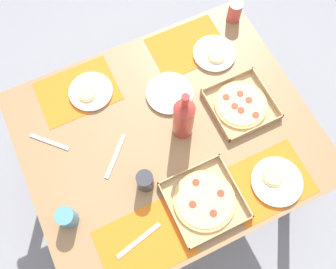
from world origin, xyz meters
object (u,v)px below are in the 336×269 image
plate_far_left (215,54)px  soda_bottle (184,118)px  plate_near_right (91,92)px  plate_far_right (170,93)px  cup_clear_left (145,181)px  pizza_box_center (204,201)px  pizza_box_corner_right (241,105)px  cup_red (67,217)px  plate_middle (276,181)px  cup_dark (235,11)px

plate_far_left → soda_bottle: bearing=42.1°
plate_near_right → plate_far_right: plate_near_right is taller
plate_near_right → cup_clear_left: size_ratio=1.86×
pizza_box_center → plate_far_right: pizza_box_center is taller
plate_far_right → cup_clear_left: bearing=51.2°
pizza_box_corner_right → soda_bottle: size_ratio=0.85×
pizza_box_corner_right → cup_red: bearing=9.5°
plate_far_right → cup_clear_left: (0.28, 0.34, 0.05)m
plate_far_left → plate_middle: bearing=84.7°
pizza_box_center → plate_far_left: (-0.37, -0.61, -0.00)m
plate_far_right → cup_clear_left: 0.44m
plate_middle → cup_clear_left: bearing=-24.4°
pizza_box_corner_right → plate_far_right: (0.27, -0.19, -0.00)m
plate_near_right → plate_middle: 0.92m
plate_near_right → plate_far_right: bearing=153.4°
pizza_box_center → cup_clear_left: bearing=-42.0°
plate_near_right → cup_dark: 0.81m
plate_far_right → cup_dark: bearing=-152.3°
plate_near_right → cup_dark: bearing=-173.9°
plate_far_left → cup_clear_left: 0.72m
plate_middle → cup_dark: bearing=-107.0°
plate_middle → soda_bottle: (0.25, -0.38, 0.12)m
pizza_box_center → plate_near_right: (0.24, -0.68, -0.00)m
pizza_box_center → cup_dark: cup_dark is taller
cup_dark → cup_red: bearing=28.5°
plate_near_right → cup_dark: size_ratio=1.91×
pizza_box_center → plate_middle: bearing=169.6°
plate_near_right → cup_red: 0.58m
plate_far_left → plate_middle: size_ratio=0.95×
pizza_box_center → plate_middle: 0.32m
pizza_box_center → plate_far_right: (-0.09, -0.51, -0.00)m
cup_dark → cup_red: 1.24m
pizza_box_corner_right → soda_bottle: (0.29, -0.01, 0.12)m
plate_far_left → pizza_box_corner_right: bearing=85.9°
pizza_box_center → soda_bottle: bearing=-100.5°
plate_far_left → cup_red: 1.01m
plate_far_right → plate_middle: size_ratio=1.00×
plate_far_left → cup_dark: size_ratio=1.94×
soda_bottle → cup_red: (0.59, 0.16, -0.08)m
cup_dark → plate_middle: bearing=73.0°
plate_far_right → plate_middle: (-0.23, 0.57, 0.00)m
pizza_box_center → soda_bottle: (-0.06, -0.33, 0.12)m
pizza_box_corner_right → cup_red: 0.90m
pizza_box_corner_right → cup_dark: size_ratio=2.59×
plate_far_left → plate_middle: 0.67m
plate_near_right → plate_far_right: 0.37m
plate_near_right → cup_dark: cup_dark is taller
cup_red → plate_near_right: bearing=-119.5°
cup_dark → cup_clear_left: (0.75, 0.59, 0.00)m
cup_dark → cup_red: size_ratio=1.08×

